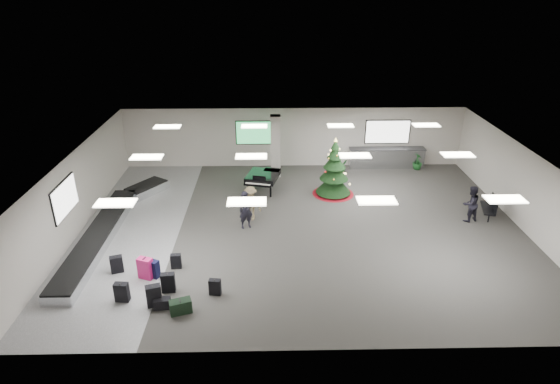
{
  "coord_description": "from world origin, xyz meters",
  "views": [
    {
      "loc": [
        -1.26,
        -16.9,
        9.39
      ],
      "look_at": [
        -0.87,
        1.0,
        1.16
      ],
      "focal_mm": 30.0,
      "sensor_mm": 36.0,
      "label": 1
    }
  ],
  "objects_px": {
    "potted_plant_left": "(343,166)",
    "service_counter": "(386,158)",
    "pink_suitcase": "(145,268)",
    "traveler_bench": "(471,204)",
    "baggage_carousel": "(109,226)",
    "bench": "(490,206)",
    "christmas_tree": "(334,175)",
    "traveler_b": "(251,203)",
    "traveler_a": "(246,210)",
    "grand_piano": "(262,177)",
    "potted_plant_right": "(418,162)"
  },
  "relations": [
    {
      "from": "potted_plant_left",
      "to": "bench",
      "type": "bearing_deg",
      "value": -42.84
    },
    {
      "from": "traveler_b",
      "to": "traveler_bench",
      "type": "xyz_separation_m",
      "value": [
        9.2,
        -0.32,
        0.04
      ]
    },
    {
      "from": "service_counter",
      "to": "bench",
      "type": "xyz_separation_m",
      "value": [
        3.14,
        -5.83,
        -0.06
      ]
    },
    {
      "from": "baggage_carousel",
      "to": "potted_plant_left",
      "type": "distance_m",
      "value": 12.05
    },
    {
      "from": "traveler_b",
      "to": "grand_piano",
      "type": "bearing_deg",
      "value": 104.57
    },
    {
      "from": "service_counter",
      "to": "bench",
      "type": "height_order",
      "value": "service_counter"
    },
    {
      "from": "service_counter",
      "to": "traveler_bench",
      "type": "bearing_deg",
      "value": -71.44
    },
    {
      "from": "bench",
      "to": "traveler_a",
      "type": "relative_size",
      "value": 0.9
    },
    {
      "from": "traveler_a",
      "to": "potted_plant_right",
      "type": "height_order",
      "value": "traveler_a"
    },
    {
      "from": "baggage_carousel",
      "to": "bench",
      "type": "xyz_separation_m",
      "value": [
        15.98,
        0.9,
        0.28
      ]
    },
    {
      "from": "pink_suitcase",
      "to": "christmas_tree",
      "type": "distance_m",
      "value": 9.91
    },
    {
      "from": "traveler_b",
      "to": "potted_plant_right",
      "type": "height_order",
      "value": "traveler_b"
    },
    {
      "from": "traveler_bench",
      "to": "potted_plant_right",
      "type": "distance_m",
      "value": 5.89
    },
    {
      "from": "christmas_tree",
      "to": "traveler_a",
      "type": "bearing_deg",
      "value": -141.15
    },
    {
      "from": "baggage_carousel",
      "to": "grand_piano",
      "type": "relative_size",
      "value": 4.71
    },
    {
      "from": "christmas_tree",
      "to": "bench",
      "type": "relative_size",
      "value": 1.94
    },
    {
      "from": "traveler_bench",
      "to": "potted_plant_left",
      "type": "height_order",
      "value": "traveler_bench"
    },
    {
      "from": "christmas_tree",
      "to": "potted_plant_right",
      "type": "relative_size",
      "value": 3.29
    },
    {
      "from": "traveler_bench",
      "to": "pink_suitcase",
      "type": "bearing_deg",
      "value": -2.09
    },
    {
      "from": "bench",
      "to": "potted_plant_right",
      "type": "xyz_separation_m",
      "value": [
        -1.52,
        5.49,
        -0.06
      ]
    },
    {
      "from": "potted_plant_left",
      "to": "potted_plant_right",
      "type": "bearing_deg",
      "value": 4.67
    },
    {
      "from": "grand_piano",
      "to": "service_counter",
      "type": "bearing_deg",
      "value": 38.33
    },
    {
      "from": "bench",
      "to": "service_counter",
      "type": "bearing_deg",
      "value": 134.4
    },
    {
      "from": "grand_piano",
      "to": "traveler_b",
      "type": "relative_size",
      "value": 1.36
    },
    {
      "from": "christmas_tree",
      "to": "traveler_a",
      "type": "relative_size",
      "value": 1.74
    },
    {
      "from": "pink_suitcase",
      "to": "traveler_bench",
      "type": "xyz_separation_m",
      "value": [
        12.64,
        3.89,
        0.4
      ]
    },
    {
      "from": "pink_suitcase",
      "to": "grand_piano",
      "type": "relative_size",
      "value": 0.39
    },
    {
      "from": "baggage_carousel",
      "to": "traveler_bench",
      "type": "distance_m",
      "value": 14.94
    },
    {
      "from": "potted_plant_left",
      "to": "traveler_bench",
      "type": "bearing_deg",
      "value": -50.85
    },
    {
      "from": "potted_plant_left",
      "to": "service_counter",
      "type": "bearing_deg",
      "value": 15.56
    },
    {
      "from": "baggage_carousel",
      "to": "bench",
      "type": "bearing_deg",
      "value": 3.24
    },
    {
      "from": "traveler_a",
      "to": "pink_suitcase",
      "type": "bearing_deg",
      "value": -154.86
    },
    {
      "from": "baggage_carousel",
      "to": "grand_piano",
      "type": "bearing_deg",
      "value": 31.2
    },
    {
      "from": "pink_suitcase",
      "to": "traveler_bench",
      "type": "bearing_deg",
      "value": 37.42
    },
    {
      "from": "potted_plant_right",
      "to": "grand_piano",
      "type": "bearing_deg",
      "value": -162.28
    },
    {
      "from": "christmas_tree",
      "to": "grand_piano",
      "type": "xyz_separation_m",
      "value": [
        -3.36,
        0.39,
        -0.23
      ]
    },
    {
      "from": "bench",
      "to": "grand_piano",
      "type": "bearing_deg",
      "value": 179.92
    },
    {
      "from": "traveler_b",
      "to": "baggage_carousel",
      "type": "bearing_deg",
      "value": -148.0
    },
    {
      "from": "service_counter",
      "to": "christmas_tree",
      "type": "height_order",
      "value": "christmas_tree"
    },
    {
      "from": "traveler_a",
      "to": "potted_plant_right",
      "type": "bearing_deg",
      "value": 13.24
    },
    {
      "from": "service_counter",
      "to": "christmas_tree",
      "type": "relative_size",
      "value": 1.44
    },
    {
      "from": "grand_piano",
      "to": "bench",
      "type": "bearing_deg",
      "value": -2.03
    },
    {
      "from": "christmas_tree",
      "to": "potted_plant_left",
      "type": "bearing_deg",
      "value": 72.13
    },
    {
      "from": "bench",
      "to": "traveler_a",
      "type": "distance_m",
      "value": 10.45
    },
    {
      "from": "traveler_a",
      "to": "potted_plant_left",
      "type": "relative_size",
      "value": 2.24
    },
    {
      "from": "bench",
      "to": "potted_plant_left",
      "type": "bearing_deg",
      "value": 153.26
    },
    {
      "from": "service_counter",
      "to": "traveler_b",
      "type": "relative_size",
      "value": 2.68
    },
    {
      "from": "potted_plant_right",
      "to": "traveler_b",
      "type": "bearing_deg",
      "value": -147.61
    },
    {
      "from": "grand_piano",
      "to": "traveler_b",
      "type": "xyz_separation_m",
      "value": [
        -0.46,
        -2.9,
        0.03
      ]
    },
    {
      "from": "potted_plant_left",
      "to": "traveler_b",
      "type": "bearing_deg",
      "value": -132.02
    }
  ]
}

